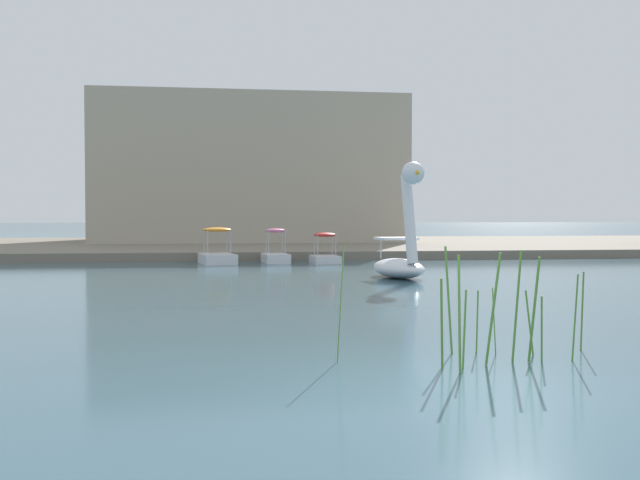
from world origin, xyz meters
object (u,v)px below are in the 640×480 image
object	(u,v)px
pedal_boat_red	(325,253)
pedal_boat_pink	(276,253)
pedal_boat_orange	(217,253)
swan_boat	(401,252)

from	to	relation	value
pedal_boat_red	pedal_boat_pink	world-z (taller)	pedal_boat_pink
pedal_boat_pink	pedal_boat_orange	xyz separation A→B (m)	(-2.50, -0.13, 0.02)
swan_boat	pedal_boat_orange	distance (m)	10.33
pedal_boat_orange	swan_boat	bearing A→B (deg)	-55.45
pedal_boat_pink	pedal_boat_orange	world-z (taller)	pedal_boat_orange
pedal_boat_red	pedal_boat_orange	world-z (taller)	pedal_boat_orange
swan_boat	pedal_boat_pink	size ratio (longest dim) A/B	1.84
pedal_boat_red	pedal_boat_orange	bearing A→B (deg)	177.43
swan_boat	pedal_boat_red	bearing A→B (deg)	98.53
swan_boat	pedal_boat_orange	world-z (taller)	swan_boat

